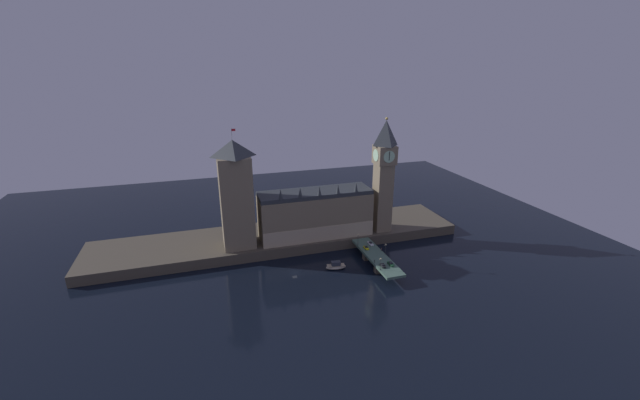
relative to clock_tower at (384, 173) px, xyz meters
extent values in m
plane|color=black|center=(-61.72, -26.29, -42.61)|extent=(400.00, 400.00, 0.00)
cube|color=#4C4438|center=(-61.72, 12.71, -39.62)|extent=(220.00, 42.00, 5.99)
cube|color=#7F7056|center=(-41.37, 4.35, -23.89)|extent=(66.22, 20.27, 25.47)
cube|color=tan|center=(-41.37, -5.91, -32.04)|extent=(66.22, 0.20, 9.17)
cube|color=#2D3338|center=(-41.37, 4.35, -9.96)|extent=(66.22, 18.65, 2.40)
cone|color=#2D3338|center=(-63.45, -4.27, -5.96)|extent=(2.40, 2.40, 5.60)
cone|color=#2D3338|center=(-52.41, -4.27, -5.96)|extent=(2.40, 2.40, 5.60)
cone|color=#2D3338|center=(-41.37, -4.27, -5.96)|extent=(2.40, 2.40, 5.60)
cone|color=#2D3338|center=(-30.34, -4.27, -5.96)|extent=(2.40, 2.40, 5.60)
cone|color=#2D3338|center=(-19.30, -4.27, -5.96)|extent=(2.40, 2.40, 5.60)
cube|color=#7F7056|center=(0.00, 0.00, -15.59)|extent=(9.57, 9.57, 42.08)
cube|color=#7F7056|center=(0.00, 0.00, 10.90)|extent=(11.29, 11.29, 10.90)
cylinder|color=#B7E5B7|center=(0.00, -5.77, 10.90)|extent=(7.04, 0.25, 7.04)
cylinder|color=#B7E5B7|center=(0.00, 5.77, 10.90)|extent=(7.04, 0.25, 7.04)
cylinder|color=#B7E5B7|center=(5.77, 0.00, 10.90)|extent=(0.25, 7.04, 7.04)
cylinder|color=#B7E5B7|center=(-5.77, 0.00, 10.90)|extent=(0.25, 7.04, 7.04)
cube|color=black|center=(0.00, -5.96, 11.43)|extent=(0.36, 0.10, 5.28)
pyramid|color=#2D3338|center=(0.00, 0.00, 23.68)|extent=(11.29, 11.29, 14.65)
sphere|color=gold|center=(0.00, 0.00, 31.80)|extent=(1.60, 1.60, 1.60)
cube|color=#7F7056|center=(-86.58, 3.84, -10.85)|extent=(17.24, 17.24, 51.56)
pyramid|color=#2D3338|center=(-86.58, 3.84, 19.33)|extent=(17.59, 17.59, 8.80)
cylinder|color=#99999E|center=(-86.58, 3.84, 26.74)|extent=(0.24, 0.24, 6.00)
cube|color=red|center=(-85.48, 3.84, 28.84)|extent=(2.00, 0.08, 1.20)
cube|color=#476656|center=(-17.17, -31.29, -37.51)|extent=(10.42, 46.00, 1.40)
cube|color=#4C4438|center=(-17.17, -38.95, -40.41)|extent=(8.85, 3.20, 4.40)
cube|color=#4C4438|center=(-17.17, -23.62, -40.41)|extent=(8.85, 3.20, 4.40)
cube|color=yellow|center=(-19.46, -22.07, -36.24)|extent=(1.76, 4.12, 0.79)
cube|color=black|center=(-19.46, -22.07, -35.62)|extent=(1.44, 1.86, 0.45)
cylinder|color=black|center=(-20.29, -20.79, -36.49)|extent=(0.22, 0.64, 0.64)
cylinder|color=black|center=(-18.62, -20.79, -36.49)|extent=(0.22, 0.64, 0.64)
cylinder|color=black|center=(-20.29, -23.35, -36.49)|extent=(0.22, 0.64, 0.64)
cylinder|color=black|center=(-18.62, -23.35, -36.49)|extent=(0.22, 0.64, 0.64)
cube|color=black|center=(-19.46, -43.53, -36.18)|extent=(1.80, 4.02, 0.92)
cube|color=black|center=(-19.46, -43.53, -35.50)|extent=(1.48, 1.81, 0.45)
cylinder|color=black|center=(-20.31, -42.29, -36.49)|extent=(0.22, 0.64, 0.64)
cylinder|color=black|center=(-18.60, -42.29, -36.49)|extent=(0.22, 0.64, 0.64)
cylinder|color=black|center=(-20.31, -44.78, -36.49)|extent=(0.22, 0.64, 0.64)
cylinder|color=black|center=(-18.60, -44.78, -36.49)|extent=(0.22, 0.64, 0.64)
cube|color=#235633|center=(-14.87, -43.08, -36.17)|extent=(1.81, 4.79, 0.93)
cube|color=black|center=(-14.87, -43.08, -35.49)|extent=(1.49, 2.16, 0.45)
cylinder|color=black|center=(-14.01, -44.57, -36.49)|extent=(0.22, 0.64, 0.64)
cylinder|color=black|center=(-15.74, -44.57, -36.49)|extent=(0.22, 0.64, 0.64)
cylinder|color=black|center=(-14.01, -41.60, -36.49)|extent=(0.22, 0.64, 0.64)
cylinder|color=black|center=(-15.74, -41.60, -36.49)|extent=(0.22, 0.64, 0.64)
cube|color=white|center=(-14.87, -17.81, -36.21)|extent=(1.82, 4.72, 0.87)
cube|color=black|center=(-14.87, -17.81, -35.55)|extent=(1.49, 2.12, 0.45)
cylinder|color=black|center=(-14.01, -19.27, -36.49)|extent=(0.22, 0.64, 0.64)
cylinder|color=black|center=(-15.74, -19.27, -36.49)|extent=(0.22, 0.64, 0.64)
cylinder|color=black|center=(-14.01, -16.34, -36.49)|extent=(0.22, 0.64, 0.64)
cylinder|color=black|center=(-15.74, -16.34, -36.49)|extent=(0.22, 0.64, 0.64)
cylinder|color=black|center=(-21.75, -38.28, -36.38)|extent=(0.28, 0.28, 0.86)
cylinder|color=black|center=(-21.75, -38.28, -35.59)|extent=(0.38, 0.38, 0.72)
sphere|color=tan|center=(-21.75, -38.28, -35.11)|extent=(0.23, 0.23, 0.23)
cylinder|color=black|center=(-12.58, -27.21, -36.38)|extent=(0.28, 0.28, 0.86)
cylinder|color=brown|center=(-12.58, -27.21, -35.59)|extent=(0.38, 0.38, 0.72)
sphere|color=tan|center=(-12.58, -27.21, -35.11)|extent=(0.23, 0.23, 0.23)
cylinder|color=black|center=(-21.75, -15.67, -36.39)|extent=(0.28, 0.28, 0.85)
cylinder|color=brown|center=(-21.75, -15.67, -35.62)|extent=(0.38, 0.38, 0.70)
sphere|color=tan|center=(-21.75, -15.67, -35.15)|extent=(0.23, 0.23, 0.23)
cylinder|color=#2D3333|center=(-22.15, -46.01, -36.56)|extent=(0.56, 0.56, 0.50)
cylinder|color=#2D3333|center=(-22.15, -46.01, -33.65)|extent=(0.18, 0.18, 5.33)
sphere|color=#F9E5A3|center=(-22.15, -46.01, -30.43)|extent=(0.60, 0.60, 0.60)
sphere|color=#F9E5A3|center=(-22.60, -46.01, -30.78)|extent=(0.44, 0.44, 0.44)
sphere|color=#F9E5A3|center=(-21.70, -46.01, -30.78)|extent=(0.44, 0.44, 0.44)
cylinder|color=#2D3333|center=(-12.18, -31.29, -36.56)|extent=(0.56, 0.56, 0.50)
cylinder|color=#2D3333|center=(-12.18, -31.29, -33.86)|extent=(0.18, 0.18, 4.91)
sphere|color=#F9E5A3|center=(-12.18, -31.29, -30.86)|extent=(0.60, 0.60, 0.60)
sphere|color=#F9E5A3|center=(-12.63, -31.29, -31.21)|extent=(0.44, 0.44, 0.44)
sphere|color=#F9E5A3|center=(-11.73, -31.29, -31.21)|extent=(0.44, 0.44, 0.44)
cylinder|color=#2D3333|center=(-22.15, -16.57, -36.56)|extent=(0.56, 0.56, 0.50)
cylinder|color=#2D3333|center=(-22.15, -16.57, -33.35)|extent=(0.18, 0.18, 5.93)
sphere|color=#F9E5A3|center=(-22.15, -16.57, -29.83)|extent=(0.60, 0.60, 0.60)
sphere|color=#F9E5A3|center=(-22.60, -16.57, -30.18)|extent=(0.44, 0.44, 0.44)
sphere|color=#F9E5A3|center=(-21.70, -16.57, -30.18)|extent=(0.44, 0.44, 0.44)
ellipsoid|color=#B2A893|center=(-39.62, -28.57, -41.56)|extent=(11.26, 5.85, 2.11)
cube|color=tan|center=(-39.62, -28.57, -40.60)|extent=(9.87, 4.79, 0.24)
cube|color=#2D333D|center=(-39.62, -28.57, -39.43)|extent=(5.17, 3.39, 2.11)
camera|label=1|loc=(-102.69, -203.73, 61.42)|focal=22.00mm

